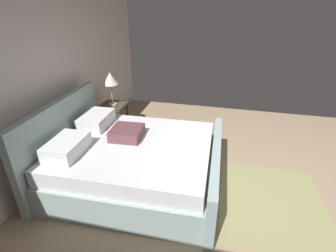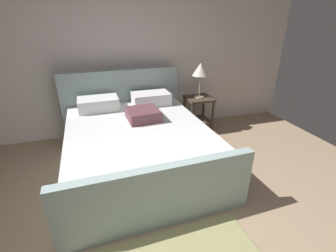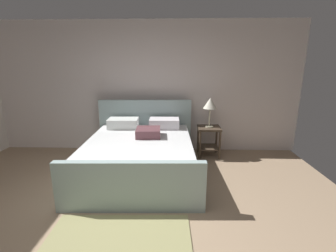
{
  "view_description": "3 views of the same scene",
  "coord_description": "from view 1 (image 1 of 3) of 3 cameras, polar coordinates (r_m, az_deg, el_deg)",
  "views": [
    {
      "loc": [
        -2.63,
        0.62,
        2.28
      ],
      "look_at": [
        0.09,
        1.29,
        0.9
      ],
      "focal_mm": 27.27,
      "sensor_mm": 36.0,
      "label": 1
    },
    {
      "loc": [
        -0.37,
        -0.97,
        1.82
      ],
      "look_at": [
        0.33,
        1.29,
        0.76
      ],
      "focal_mm": 25.31,
      "sensor_mm": 36.0,
      "label": 2
    },
    {
      "loc": [
        0.62,
        -1.92,
        1.78
      ],
      "look_at": [
        0.51,
        1.65,
        0.86
      ],
      "focal_mm": 25.17,
      "sensor_mm": 36.0,
      "label": 3
    }
  ],
  "objects": [
    {
      "name": "nightstand_right",
      "position": [
        4.78,
        -12.01,
        2.53
      ],
      "size": [
        0.44,
        0.44,
        0.6
      ],
      "color": "#48392B",
      "rests_on": "ground"
    },
    {
      "name": "table_lamp_right",
      "position": [
        4.56,
        -12.78,
        10.08
      ],
      "size": [
        0.27,
        0.27,
        0.58
      ],
      "color": "#B7B293",
      "rests_on": "nightstand_right"
    },
    {
      "name": "wall_back",
      "position": [
        3.69,
        -27.89,
        8.26
      ],
      "size": [
        6.34,
        0.12,
        2.65
      ],
      "primitive_type": "cube",
      "color": "silver",
      "rests_on": "ground"
    },
    {
      "name": "ground_plane",
      "position": [
        3.54,
        21.22,
        -16.19
      ],
      "size": [
        6.22,
        5.93,
        0.02
      ],
      "primitive_type": "cube",
      "color": "#9C8165"
    },
    {
      "name": "bed",
      "position": [
        3.49,
        -8.07,
        -7.7
      ],
      "size": [
        1.93,
        2.24,
        1.11
      ],
      "color": "#97AFAE",
      "rests_on": "ground"
    },
    {
      "name": "area_rug",
      "position": [
        3.57,
        22.11,
        -15.62
      ],
      "size": [
        1.57,
        1.32,
        0.01
      ],
      "primitive_type": "cube",
      "rotation": [
        0.0,
        0.0,
        0.03
      ],
      "color": "#969260",
      "rests_on": "ground"
    }
  ]
}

